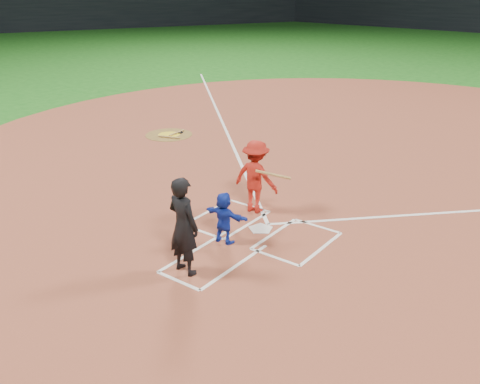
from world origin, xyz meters
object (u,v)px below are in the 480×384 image
Objects in this scene: umpire at (183,226)px; batter_at_plate at (256,177)px; on_deck_circle at (169,135)px; home_plate at (261,229)px; catcher at (224,218)px.

batter_at_plate is (-0.55, 3.20, -0.09)m from umpire.
home_plate is at bearing -31.59° from on_deck_circle.
on_deck_circle is 8.61m from catcher.
on_deck_circle is at bearing 150.71° from batter_at_plate.
umpire reaches higher than batter_at_plate.
home_plate is 0.30× the size of umpire.
umpire reaches higher than home_plate.
batter_at_plate is at bearing -48.07° from home_plate.
catcher is at bearing 73.59° from home_plate.
umpire is at bearing 93.71° from catcher.
umpire is at bearing 86.60° from home_plate.
home_plate is at bearing -108.52° from catcher.
batter_at_plate is (-0.69, 0.77, 0.90)m from home_plate.
on_deck_circle is 9.71m from umpire.
on_deck_circle is 0.94× the size of batter_at_plate.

